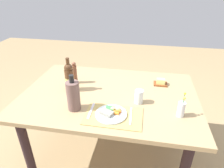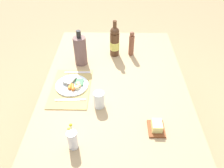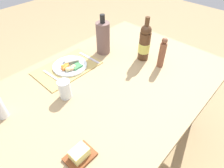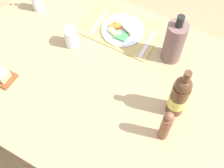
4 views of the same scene
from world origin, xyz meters
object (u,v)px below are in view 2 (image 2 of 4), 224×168
(dinner_plate, at_px, (73,85))
(flower_vase, at_px, (73,140))
(pepper_mill, at_px, (132,44))
(fork, at_px, (78,72))
(knife, at_px, (71,100))
(butter_dish, at_px, (157,127))
(water_tumbler, at_px, (100,100))
(wine_bottle, at_px, (115,42))
(dining_table, at_px, (115,90))
(cooler_bottle, at_px, (81,51))

(dinner_plate, height_order, flower_vase, flower_vase)
(pepper_mill, bearing_deg, fork, -56.99)
(knife, distance_m, butter_dish, 0.61)
(butter_dish, bearing_deg, knife, -112.99)
(dinner_plate, xyz_separation_m, knife, (0.15, 0.01, -0.01))
(water_tumbler, distance_m, wine_bottle, 0.65)
(knife, distance_m, water_tumbler, 0.21)
(butter_dish, xyz_separation_m, pepper_mill, (-0.84, -0.11, 0.08))
(dining_table, relative_size, pepper_mill, 7.09)
(dining_table, distance_m, flower_vase, 0.66)
(water_tumbler, height_order, pepper_mill, pepper_mill)
(dinner_plate, distance_m, flower_vase, 0.53)
(fork, bearing_deg, flower_vase, 3.97)
(dining_table, xyz_separation_m, wine_bottle, (-0.37, -0.01, 0.23))
(dinner_plate, distance_m, knife, 0.15)
(dining_table, bearing_deg, dinner_plate, -76.36)
(dining_table, xyz_separation_m, butter_dish, (0.47, 0.25, 0.12))
(cooler_bottle, distance_m, flower_vase, 0.83)
(dining_table, xyz_separation_m, dinner_plate, (0.08, -0.31, 0.12))
(cooler_bottle, distance_m, pepper_mill, 0.45)
(butter_dish, xyz_separation_m, water_tumbler, (-0.19, -0.36, 0.03))
(butter_dish, bearing_deg, cooler_bottle, -142.10)
(dining_table, xyz_separation_m, cooler_bottle, (-0.23, -0.29, 0.22))
(dining_table, xyz_separation_m, fork, (-0.09, -0.30, 0.11))
(water_tumbler, bearing_deg, dining_table, 159.02)
(water_tumbler, distance_m, flower_vase, 0.35)
(fork, relative_size, butter_dish, 1.59)
(dinner_plate, height_order, butter_dish, butter_dish)
(knife, bearing_deg, wine_bottle, 150.21)
(water_tumbler, relative_size, wine_bottle, 0.36)
(water_tumbler, bearing_deg, flower_vase, -21.24)
(knife, bearing_deg, dining_table, 123.43)
(cooler_bottle, bearing_deg, wine_bottle, 116.56)
(knife, relative_size, flower_vase, 1.04)
(butter_dish, xyz_separation_m, cooler_bottle, (-0.69, -0.54, 0.10))
(dining_table, relative_size, cooler_bottle, 5.22)
(fork, xyz_separation_m, cooler_bottle, (-0.14, 0.01, 0.12))
(water_tumbler, bearing_deg, pepper_mill, 159.32)
(flower_vase, relative_size, pepper_mill, 0.92)
(dinner_plate, relative_size, wine_bottle, 0.75)
(fork, xyz_separation_m, knife, (0.31, -0.01, 0.00))
(dinner_plate, distance_m, water_tumbler, 0.29)
(dining_table, bearing_deg, wine_bottle, -178.85)
(fork, distance_m, knife, 0.31)
(knife, xyz_separation_m, pepper_mill, (-0.60, 0.45, 0.10))
(water_tumbler, distance_m, pepper_mill, 0.69)
(butter_dish, bearing_deg, water_tumbler, -118.31)
(wine_bottle, bearing_deg, knife, -26.84)
(cooler_bottle, bearing_deg, pepper_mill, 108.81)
(wine_bottle, distance_m, pepper_mill, 0.15)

